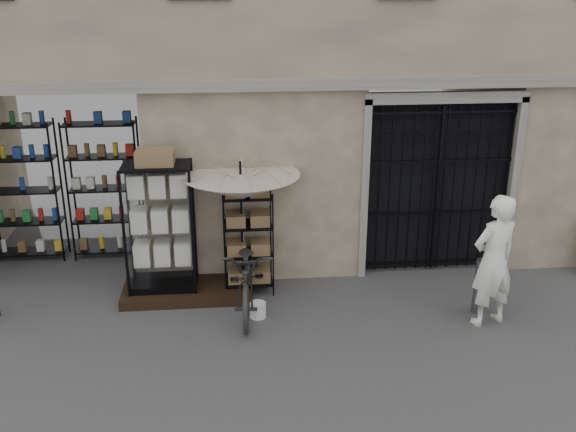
{
  "coord_description": "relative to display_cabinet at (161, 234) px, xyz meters",
  "views": [
    {
      "loc": [
        -1.65,
        -7.68,
        4.75
      ],
      "look_at": [
        -0.8,
        1.4,
        1.35
      ],
      "focal_mm": 40.0,
      "sensor_mm": 36.0,
      "label": 1
    }
  ],
  "objects": [
    {
      "name": "white_bucket",
      "position": [
        1.44,
        -0.85,
        -0.93
      ],
      "size": [
        0.31,
        0.31,
        0.23
      ],
      "primitive_type": "cylinder",
      "rotation": [
        0.0,
        0.0,
        -0.34
      ],
      "color": "silver",
      "rests_on": "ground"
    },
    {
      "name": "ground",
      "position": [
        2.75,
        -1.61,
        -1.05
      ],
      "size": [
        80.0,
        80.0,
        0.0
      ],
      "primitive_type": "plane",
      "color": "#252528",
      "rests_on": "ground"
    },
    {
      "name": "shopkeeper",
      "position": [
        4.77,
        -1.32,
        -1.05
      ],
      "size": [
        1.31,
        2.1,
        0.47
      ],
      "primitive_type": "imported",
      "rotation": [
        0.0,
        0.0,
        3.47
      ],
      "color": "white",
      "rests_on": "ground"
    },
    {
      "name": "market_umbrella",
      "position": [
        1.25,
        0.05,
        0.81
      ],
      "size": [
        2.03,
        2.05,
        2.59
      ],
      "rotation": [
        0.0,
        0.0,
        -0.34
      ],
      "color": "black",
      "rests_on": "ground"
    },
    {
      "name": "iron_gate",
      "position": [
        4.5,
        0.66,
        0.45
      ],
      "size": [
        2.5,
        0.21,
        3.0
      ],
      "color": "black",
      "rests_on": "ground"
    },
    {
      "name": "step_platform",
      "position": [
        0.35,
        -0.06,
        -0.97
      ],
      "size": [
        2.0,
        0.9,
        0.15
      ],
      "primitive_type": "cube",
      "color": "black",
      "rests_on": "ground"
    },
    {
      "name": "steel_bollard",
      "position": [
        4.74,
        -1.01,
        -0.62
      ],
      "size": [
        0.2,
        0.2,
        0.86
      ],
      "primitive_type": "cylinder",
      "rotation": [
        0.0,
        0.0,
        -0.39
      ],
      "color": "#5F5F61",
      "rests_on": "ground"
    },
    {
      "name": "shop_recess",
      "position": [
        -1.75,
        1.19,
        0.45
      ],
      "size": [
        3.0,
        1.7,
        3.0
      ],
      "primitive_type": "cube",
      "color": "black",
      "rests_on": "ground"
    },
    {
      "name": "display_cabinet",
      "position": [
        0.0,
        0.0,
        0.0
      ],
      "size": [
        1.15,
        0.92,
        2.17
      ],
      "rotation": [
        0.0,
        0.0,
        0.35
      ],
      "color": "black",
      "rests_on": "step_platform"
    },
    {
      "name": "shop_shelving",
      "position": [
        -1.8,
        1.69,
        0.2
      ],
      "size": [
        2.7,
        0.5,
        2.5
      ],
      "primitive_type": "cube",
      "color": "black",
      "rests_on": "ground"
    },
    {
      "name": "wire_rack",
      "position": [
        1.34,
        0.07,
        -0.21
      ],
      "size": [
        0.75,
        0.54,
        1.71
      ],
      "rotation": [
        0.0,
        0.0,
        -0.01
      ],
      "color": "black",
      "rests_on": "ground"
    },
    {
      "name": "bicycle",
      "position": [
        1.31,
        -0.57,
        -1.05
      ],
      "size": [
        0.79,
        1.15,
        2.11
      ],
      "primitive_type": "imported",
      "rotation": [
        0.0,
        0.0,
        -0.05
      ],
      "color": "black",
      "rests_on": "ground"
    }
  ]
}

